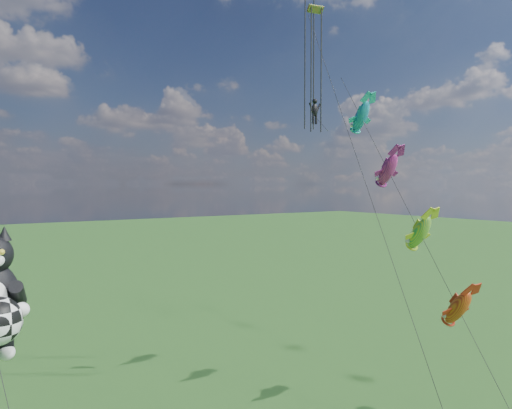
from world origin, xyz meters
TOP-DOWN VIEW (x-y plane):
  - fish_windsock_rig at (17.81, 5.19)m, footprint 3.42×15.67m
  - parafoil_rig at (14.99, 9.82)m, footprint 6.17×16.78m

SIDE VIEW (x-z plane):
  - fish_windsock_rig at x=17.81m, z-range 1.19..20.84m
  - parafoil_rig at x=14.99m, z-range 5.54..30.68m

